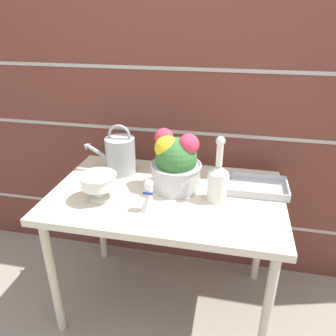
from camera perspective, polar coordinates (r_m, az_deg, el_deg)
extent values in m
plane|color=gray|center=(2.11, -0.22, -22.02)|extent=(12.00, 12.00, 0.00)
cube|color=brown|center=(1.92, 2.60, 11.73)|extent=(3.60, 0.08, 2.20)
cube|color=#A8A399|center=(2.19, 2.02, -8.19)|extent=(3.53, 0.00, 0.02)
cube|color=#A8A399|center=(1.93, 2.29, 6.26)|extent=(3.53, 0.00, 0.02)
cube|color=#A8A399|center=(1.85, 2.49, 16.86)|extent=(3.53, 0.00, 0.02)
cube|color=beige|center=(1.65, -0.26, -4.86)|extent=(1.15, 0.73, 0.04)
cylinder|color=beige|center=(1.82, -19.36, -17.79)|extent=(0.04, 0.04, 0.70)
cylinder|color=beige|center=(1.64, 16.75, -23.26)|extent=(0.04, 0.04, 0.70)
cylinder|color=beige|center=(2.24, -11.70, -7.72)|extent=(0.04, 0.04, 0.70)
cylinder|color=beige|center=(2.09, 15.79, -10.80)|extent=(0.04, 0.04, 0.70)
cylinder|color=#9EA3A8|center=(1.82, -8.24, 2.14)|extent=(0.16, 0.16, 0.20)
cylinder|color=#9EA3A8|center=(1.87, -12.12, 2.73)|extent=(0.14, 0.02, 0.09)
cone|color=#9EA3A8|center=(1.88, -14.10, 3.80)|extent=(0.05, 0.05, 0.06)
torus|color=#9EA3A8|center=(1.78, -8.47, 5.56)|extent=(0.13, 0.01, 0.13)
cylinder|color=silver|center=(1.62, -11.75, -5.10)|extent=(0.10, 0.10, 0.01)
cylinder|color=silver|center=(1.60, -11.86, -4.03)|extent=(0.04, 0.04, 0.06)
sphere|color=silver|center=(1.60, -11.87, -3.94)|extent=(0.04, 0.04, 0.04)
cylinder|color=silver|center=(1.58, -12.04, -2.20)|extent=(0.17, 0.17, 0.06)
torus|color=silver|center=(1.56, -12.14, -1.28)|extent=(0.18, 0.18, 0.01)
cylinder|color=#BCBCC1|center=(1.66, 1.39, -1.46)|extent=(0.25, 0.25, 0.13)
torus|color=#BCBCC1|center=(1.63, 1.41, 0.57)|extent=(0.26, 0.26, 0.01)
sphere|color=#387033|center=(1.62, 1.42, 1.76)|extent=(0.21, 0.21, 0.21)
sphere|color=yellow|center=(1.59, -0.16, 3.53)|extent=(0.12, 0.12, 0.12)
sphere|color=#E03856|center=(1.62, -0.69, 5.35)|extent=(0.09, 0.09, 0.09)
sphere|color=#E03856|center=(1.57, 3.62, 4.14)|extent=(0.10, 0.10, 0.10)
cylinder|color=silver|center=(1.57, 8.58, -3.14)|extent=(0.10, 0.10, 0.15)
cone|color=silver|center=(1.53, 8.80, -0.16)|extent=(0.10, 0.10, 0.03)
cylinder|color=silver|center=(1.50, 8.97, 2.26)|extent=(0.03, 0.03, 0.11)
sphere|color=silver|center=(1.47, 9.15, 4.67)|extent=(0.04, 0.04, 0.04)
cone|color=white|center=(1.49, -3.29, -5.65)|extent=(0.08, 0.08, 0.10)
cylinder|color=white|center=(1.45, -3.36, -3.39)|extent=(0.04, 0.04, 0.03)
sphere|color=white|center=(1.44, -3.37, -2.80)|extent=(0.04, 0.04, 0.04)
cube|color=#193399|center=(1.45, -3.54, -4.46)|extent=(0.04, 0.01, 0.01)
cube|color=#B7B7BC|center=(1.73, 15.23, -3.50)|extent=(0.29, 0.20, 0.01)
cube|color=#B7B7BC|center=(1.63, 15.41, -4.69)|extent=(0.29, 0.01, 0.04)
cube|color=#B7B7BC|center=(1.81, 15.19, -1.54)|extent=(0.29, 0.01, 0.04)
cube|color=#B7B7BC|center=(1.72, 10.45, -2.62)|extent=(0.01, 0.20, 0.04)
cube|color=#B7B7BC|center=(1.74, 20.07, -3.43)|extent=(0.01, 0.20, 0.04)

